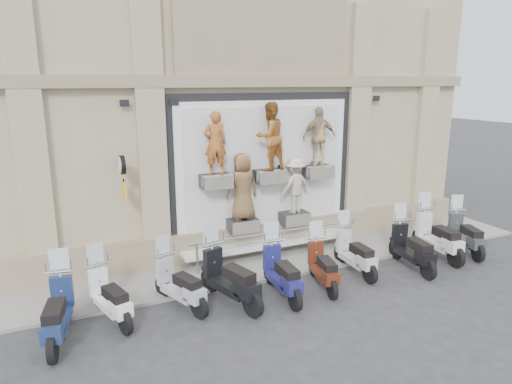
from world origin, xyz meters
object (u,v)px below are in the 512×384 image
Objects in this scene: scooter_g at (356,245)px; clock_sign_bracket at (123,171)px; scooter_e at (282,264)px; scooter_j at (466,227)px; scooter_d at (230,268)px; scooter_i at (439,228)px; scooter_b at (109,287)px; scooter_c at (180,275)px; guard_rail at (278,247)px; scooter_f at (323,258)px; scooter_a at (56,301)px; scooter_h at (413,239)px.

clock_sign_bracket is at bearing 164.25° from scooter_g.
scooter_e is 1.02× the size of scooter_j.
scooter_d is 1.00× the size of scooter_i.
scooter_g reaches higher than scooter_b.
scooter_e is 1.05× the size of scooter_g.
scooter_e reaches higher than scooter_c.
guard_rail is 2.66m from scooter_d.
scooter_i is 0.99m from scooter_j.
scooter_d is 2.36m from scooter_f.
scooter_d reaches higher than scooter_j.
scooter_e is (-0.83, -1.79, 0.34)m from guard_rail.
clock_sign_bracket is 0.48× the size of scooter_d.
clock_sign_bracket is 0.48× the size of scooter_i.
scooter_b is 2.55m from scooter_d.
scooter_i reaches higher than scooter_g.
scooter_e is (3.07, -2.26, -2.00)m from clock_sign_bracket.
scooter_c is (2.46, 0.34, -0.07)m from scooter_a.
scooter_d reaches higher than scooter_a.
scooter_d is (1.06, -0.29, 0.11)m from scooter_c.
scooter_g is at bearing -20.89° from scooter_c.
scooter_c is 1.10m from scooter_d.
scooter_c is 4.62m from scooter_g.
scooter_g is 1.59m from scooter_h.
scooter_i reaches higher than scooter_c.
scooter_c is 0.87× the size of scooter_d.
scooter_a reaches higher than scooter_e.
scooter_c is 0.87× the size of scooter_i.
scooter_b is 8.87m from scooter_i.
scooter_j is at bearing -15.49° from scooter_d.
scooter_b is at bearing -173.26° from scooter_i.
scooter_e is at bearing -171.19° from scooter_h.
scooter_a is at bearing 167.43° from scooter_c.
scooter_a is 1.06m from scooter_b.
scooter_i reaches higher than scooter_e.
scooter_a reaches higher than scooter_b.
scooter_b is 3.78m from scooter_e.
guard_rail is 4.96× the size of clock_sign_bracket.
scooter_c is (0.80, -1.82, -2.05)m from clock_sign_bracket.
scooter_j is at bearing -21.58° from scooter_c.
scooter_h reaches higher than guard_rail.
clock_sign_bracket is 0.51× the size of scooter_a.
scooter_a is 8.62m from scooter_h.
scooter_i is at bearing -14.64° from scooter_d.
scooter_h is at bearing 3.92° from scooter_e.
scooter_a is 0.94× the size of scooter_d.
scooter_e is 0.99× the size of scooter_h.
scooter_f is (1.13, 0.04, -0.06)m from scooter_e.
scooter_a is at bearing -160.01° from scooter_j.
scooter_i is at bearing 11.67° from scooter_a.
clock_sign_bracket is 0.52× the size of scooter_e.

